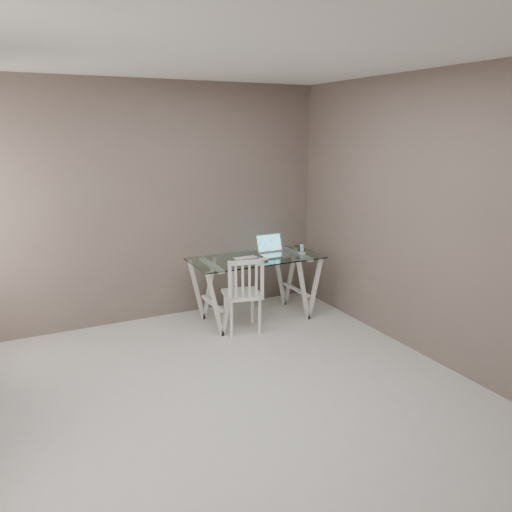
{
  "coord_description": "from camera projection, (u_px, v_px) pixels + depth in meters",
  "views": [
    {
      "loc": [
        -1.52,
        -3.28,
        2.17
      ],
      "look_at": [
        0.8,
        1.35,
        0.85
      ],
      "focal_mm": 35.0,
      "sensor_mm": 36.0,
      "label": 1
    }
  ],
  "objects": [
    {
      "name": "laptop",
      "position": [
        273.0,
        250.0,
        5.83
      ],
      "size": [
        0.34,
        0.31,
        0.23
      ],
      "color": "silver",
      "rests_on": "desk"
    },
    {
      "name": "phone_dock",
      "position": [
        302.0,
        251.0,
        5.88
      ],
      "size": [
        0.07,
        0.07,
        0.12
      ],
      "color": "white",
      "rests_on": "desk"
    },
    {
      "name": "desk",
      "position": [
        256.0,
        288.0,
        5.79
      ],
      "size": [
        1.5,
        0.7,
        0.75
      ],
      "color": "silver",
      "rests_on": "ground"
    },
    {
      "name": "chair",
      "position": [
        244.0,
        292.0,
        5.38
      ],
      "size": [
        0.46,
        0.46,
        0.85
      ],
      "rotation": [
        0.0,
        0.0,
        -0.2
      ],
      "color": "white",
      "rests_on": "ground"
    },
    {
      "name": "mouse",
      "position": [
        264.0,
        259.0,
        5.55
      ],
      "size": [
        0.11,
        0.06,
        0.03
      ],
      "primitive_type": "ellipsoid",
      "color": "white",
      "rests_on": "desk"
    },
    {
      "name": "keyboard",
      "position": [
        245.0,
        258.0,
        5.66
      ],
      "size": [
        0.29,
        0.12,
        0.01
      ],
      "primitive_type": "cube",
      "color": "silver",
      "rests_on": "desk"
    },
    {
      "name": "room",
      "position": [
        232.0,
        194.0,
        3.61
      ],
      "size": [
        4.5,
        4.52,
        2.71
      ],
      "color": "#B9B6B1",
      "rests_on": "ground"
    }
  ]
}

